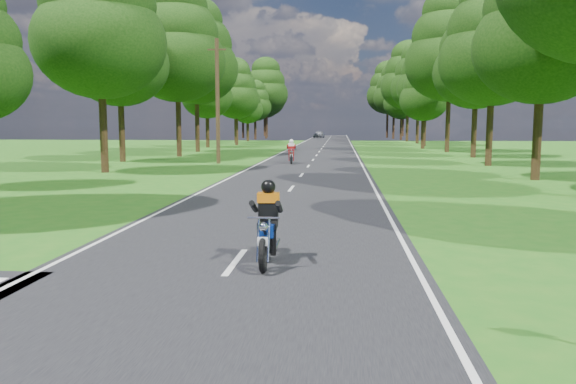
# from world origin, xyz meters

# --- Properties ---
(ground) EXTENTS (160.00, 160.00, 0.00)m
(ground) POSITION_xyz_m (0.00, 0.00, 0.00)
(ground) COLOR #1D5F15
(ground) RESTS_ON ground
(main_road) EXTENTS (7.00, 140.00, 0.02)m
(main_road) POSITION_xyz_m (0.00, 50.00, 0.01)
(main_road) COLOR black
(main_road) RESTS_ON ground
(road_markings) EXTENTS (7.40, 140.00, 0.01)m
(road_markings) POSITION_xyz_m (-0.14, 48.13, 0.02)
(road_markings) COLOR silver
(road_markings) RESTS_ON main_road
(treeline) EXTENTS (40.00, 115.35, 14.78)m
(treeline) POSITION_xyz_m (1.43, 60.06, 8.25)
(treeline) COLOR black
(treeline) RESTS_ON ground
(telegraph_pole) EXTENTS (1.20, 0.26, 8.00)m
(telegraph_pole) POSITION_xyz_m (-6.00, 28.00, 4.07)
(telegraph_pole) COLOR #382616
(telegraph_pole) RESTS_ON ground
(rider_near_blue) EXTENTS (0.67, 1.85, 1.53)m
(rider_near_blue) POSITION_xyz_m (0.59, 2.07, 0.78)
(rider_near_blue) COLOR navy
(rider_near_blue) RESTS_ON main_road
(rider_far_red) EXTENTS (0.79, 1.92, 1.56)m
(rider_far_red) POSITION_xyz_m (-1.24, 28.26, 0.80)
(rider_far_red) COLOR #A61C0C
(rider_far_red) RESTS_ON main_road
(distant_car) EXTENTS (2.27, 4.05, 1.30)m
(distant_car) POSITION_xyz_m (-1.98, 96.86, 0.67)
(distant_car) COLOR #ADAFB4
(distant_car) RESTS_ON main_road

